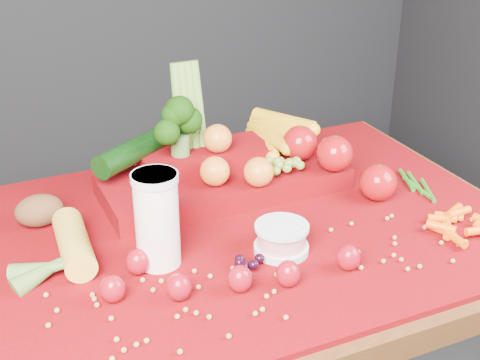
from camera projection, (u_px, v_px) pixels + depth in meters
name	position (u px, v px, depth m)	size (l,w,h in m)	color
table	(244.00, 269.00, 1.37)	(1.10, 0.80, 0.75)	#391D0D
red_cloth	(244.00, 227.00, 1.32)	(1.05, 0.75, 0.01)	#65030B
milk_glass	(157.00, 216.00, 1.15)	(0.08, 0.08, 0.18)	white
yogurt_bowl	(282.00, 238.00, 1.22)	(0.10, 0.10, 0.06)	silver
strawberry_scatter	(219.00, 273.00, 1.12)	(0.44, 0.18, 0.05)	maroon
dark_grape_cluster	(249.00, 261.00, 1.18)	(0.06, 0.05, 0.03)	black
soybean_scatter	(293.00, 274.00, 1.15)	(0.84, 0.24, 0.01)	olive
corn_ear	(58.00, 260.00, 1.16)	(0.19, 0.24, 0.06)	gold
potato	(39.00, 210.00, 1.30)	(0.09, 0.07, 0.06)	#542F1C
baby_carrot_pile	(460.00, 224.00, 1.29)	(0.17, 0.17, 0.03)	#E85608
green_bean_pile	(414.00, 186.00, 1.46)	(0.14, 0.12, 0.01)	#246116
produce_mound	(233.00, 163.00, 1.44)	(0.59, 0.38, 0.27)	#65030B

